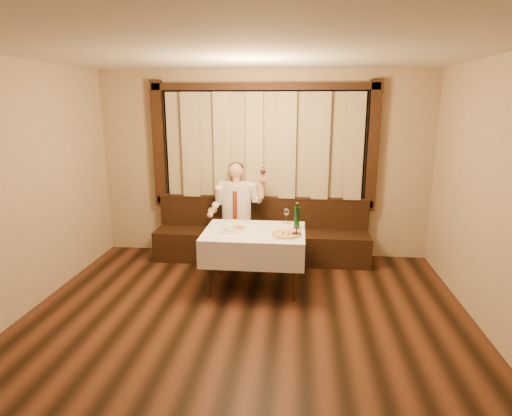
# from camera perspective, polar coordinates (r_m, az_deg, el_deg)

# --- Properties ---
(room) EXTENTS (5.01, 6.01, 2.81)m
(room) POSITION_cam_1_polar(r_m,az_deg,el_deg) (4.52, -1.22, 3.31)
(room) COLOR black
(room) RESTS_ON ground
(banquette) EXTENTS (3.20, 0.61, 0.94)m
(banquette) POSITION_cam_1_polar(r_m,az_deg,el_deg) (6.51, 0.75, -4.15)
(banquette) COLOR black
(banquette) RESTS_ON ground
(dining_table) EXTENTS (1.27, 0.97, 0.76)m
(dining_table) POSITION_cam_1_polar(r_m,az_deg,el_deg) (5.43, -0.22, -4.08)
(dining_table) COLOR black
(dining_table) RESTS_ON ground
(pizza) EXTENTS (0.36, 0.36, 0.04)m
(pizza) POSITION_cam_1_polar(r_m,az_deg,el_deg) (5.20, 3.98, -3.55)
(pizza) COLOR white
(pizza) RESTS_ON dining_table
(pasta_red) EXTENTS (0.25, 0.25, 0.08)m
(pasta_red) POSITION_cam_1_polar(r_m,az_deg,el_deg) (5.46, -2.29, -2.48)
(pasta_red) COLOR white
(pasta_red) RESTS_ON dining_table
(pasta_cream) EXTENTS (0.27, 0.27, 0.09)m
(pasta_cream) POSITION_cam_1_polar(r_m,az_deg,el_deg) (5.37, -3.52, -2.71)
(pasta_cream) COLOR white
(pasta_cream) RESTS_ON dining_table
(green_bottle) EXTENTS (0.07, 0.07, 0.34)m
(green_bottle) POSITION_cam_1_polar(r_m,az_deg,el_deg) (5.49, 5.47, -1.24)
(green_bottle) COLOR #0E4215
(green_bottle) RESTS_ON dining_table
(table_wine_glass) EXTENTS (0.08, 0.08, 0.21)m
(table_wine_glass) POSITION_cam_1_polar(r_m,az_deg,el_deg) (5.69, 4.06, -0.59)
(table_wine_glass) COLOR white
(table_wine_glass) RESTS_ON dining_table
(cruet_caddy) EXTENTS (0.11, 0.06, 0.12)m
(cruet_caddy) POSITION_cam_1_polar(r_m,az_deg,el_deg) (5.21, 5.41, -3.26)
(cruet_caddy) COLOR black
(cruet_caddy) RESTS_ON dining_table
(seated_man) EXTENTS (0.82, 0.61, 1.47)m
(seated_man) POSITION_cam_1_polar(r_m,az_deg,el_deg) (6.31, -2.67, 0.35)
(seated_man) COLOR black
(seated_man) RESTS_ON ground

